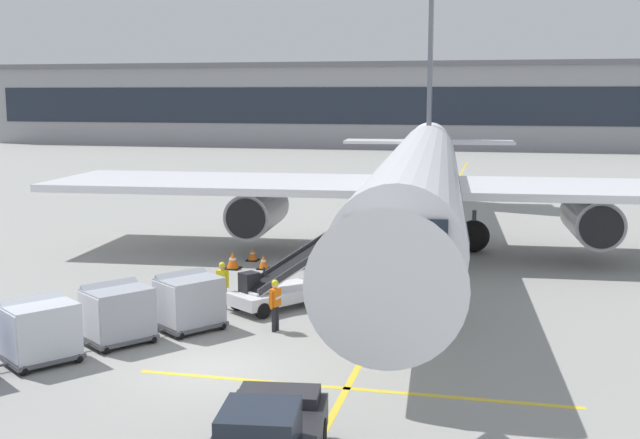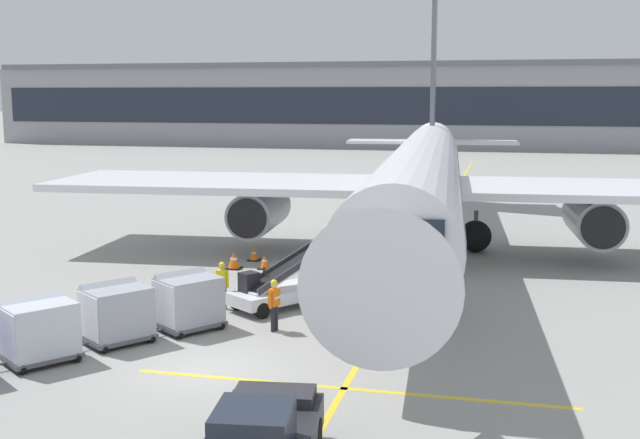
# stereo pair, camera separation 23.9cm
# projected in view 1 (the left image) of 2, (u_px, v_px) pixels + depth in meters

# --- Properties ---
(ground_plane) EXTENTS (600.00, 600.00, 0.00)m
(ground_plane) POSITION_uv_depth(u_px,v_px,m) (209.00, 368.00, 22.56)
(ground_plane) COLOR gray
(parked_airplane) EXTENTS (36.99, 46.32, 15.66)m
(parked_airplane) POSITION_uv_depth(u_px,v_px,m) (420.00, 177.00, 38.22)
(parked_airplane) COLOR white
(parked_airplane) RESTS_ON ground
(belt_loader) EXTENTS (4.14, 5.16, 2.71)m
(belt_loader) POSITION_uv_depth(u_px,v_px,m) (281.00, 285.00, 28.98)
(belt_loader) COLOR silver
(belt_loader) RESTS_ON ground
(baggage_cart_lead) EXTENTS (2.47, 2.67, 1.91)m
(baggage_cart_lead) POSITION_uv_depth(u_px,v_px,m) (189.00, 300.00, 26.13)
(baggage_cart_lead) COLOR #515156
(baggage_cart_lead) RESTS_ON ground
(baggage_cart_second) EXTENTS (2.47, 2.67, 1.91)m
(baggage_cart_second) POSITION_uv_depth(u_px,v_px,m) (117.00, 312.00, 24.70)
(baggage_cart_second) COLOR #515156
(baggage_cart_second) RESTS_ON ground
(baggage_cart_third) EXTENTS (2.47, 2.67, 1.91)m
(baggage_cart_third) POSITION_uv_depth(u_px,v_px,m) (40.00, 330.00, 22.89)
(baggage_cart_third) COLOR #515156
(baggage_cart_third) RESTS_ON ground
(ground_crew_by_loader) EXTENTS (0.34, 0.55, 1.74)m
(ground_crew_by_loader) POSITION_uv_depth(u_px,v_px,m) (275.00, 302.00, 25.96)
(ground_crew_by_loader) COLOR black
(ground_crew_by_loader) RESTS_ON ground
(ground_crew_by_carts) EXTENTS (0.55, 0.34, 1.74)m
(ground_crew_by_carts) POSITION_uv_depth(u_px,v_px,m) (222.00, 282.00, 28.68)
(ground_crew_by_carts) COLOR #514C42
(ground_crew_by_carts) RESTS_ON ground
(safety_cone_engine_keepout) EXTENTS (0.55, 0.55, 0.62)m
(safety_cone_engine_keepout) POSITION_uv_depth(u_px,v_px,m) (263.00, 262.00, 35.37)
(safety_cone_engine_keepout) COLOR black
(safety_cone_engine_keepout) RESTS_ON ground
(safety_cone_wingtip) EXTENTS (0.69, 0.69, 0.77)m
(safety_cone_wingtip) POSITION_uv_depth(u_px,v_px,m) (233.00, 261.00, 35.39)
(safety_cone_wingtip) COLOR black
(safety_cone_wingtip) RESTS_ON ground
(safety_cone_nose_mark) EXTENTS (0.55, 0.55, 0.63)m
(safety_cone_nose_mark) POSITION_uv_depth(u_px,v_px,m) (253.00, 254.00, 37.14)
(safety_cone_nose_mark) COLOR black
(safety_cone_nose_mark) RESTS_ON ground
(apron_guidance_line_lead_in) EXTENTS (0.20, 110.00, 0.01)m
(apron_guidance_line_lead_in) POSITION_uv_depth(u_px,v_px,m) (417.00, 257.00, 37.95)
(apron_guidance_line_lead_in) COLOR yellow
(apron_guidance_line_lead_in) RESTS_ON ground
(apron_guidance_line_stop_bar) EXTENTS (12.00, 0.20, 0.01)m
(apron_guidance_line_stop_bar) POSITION_uv_depth(u_px,v_px,m) (350.00, 389.00, 21.00)
(apron_guidance_line_stop_bar) COLOR yellow
(apron_guidance_line_stop_bar) RESTS_ON ground
(terminal_building) EXTENTS (127.29, 17.41, 12.36)m
(terminal_building) POSITION_uv_depth(u_px,v_px,m) (401.00, 105.00, 119.63)
(terminal_building) COLOR #939399
(terminal_building) RESTS_ON ground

